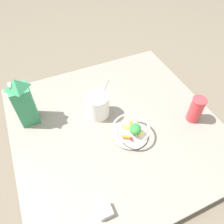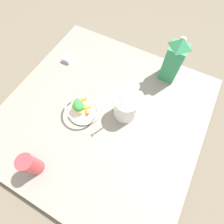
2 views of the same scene
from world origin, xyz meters
TOP-DOWN VIEW (x-y plane):
  - ground_plane at (0.00, 0.00)m, footprint 6.00×6.00m
  - countertop at (0.00, 0.00)m, footprint 1.06×1.06m
  - fruit_bowl at (0.10, 0.04)m, footprint 0.19×0.19m
  - milk_carton at (-0.22, -0.40)m, footprint 0.09×0.09m
  - yogurt_tub at (-0.11, -0.05)m, footprint 0.12×0.12m
  - drinking_cup at (0.13, 0.40)m, footprint 0.07×0.07m
  - spice_jar at (0.38, -0.22)m, footprint 0.05×0.05m

SIDE VIEW (x-z plane):
  - ground_plane at x=0.00m, z-range 0.00..0.00m
  - countertop at x=0.00m, z-range 0.00..0.04m
  - spice_jar at x=0.38m, z-range 0.04..0.07m
  - fruit_bowl at x=0.10m, z-range 0.04..0.13m
  - yogurt_tub at x=-0.11m, z-range -0.01..0.24m
  - drinking_cup at x=0.13m, z-range 0.04..0.19m
  - milk_carton at x=-0.22m, z-range 0.04..0.32m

